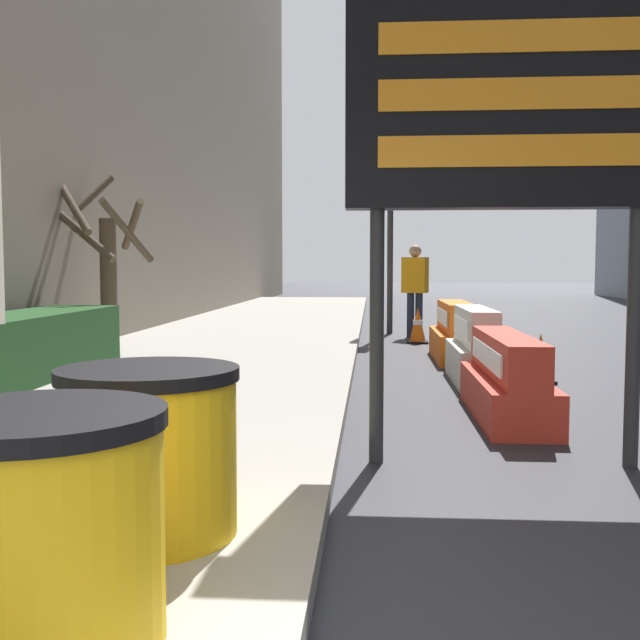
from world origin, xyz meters
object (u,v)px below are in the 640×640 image
(traffic_cone_mid, at_px, (540,359))
(traffic_light_near_curb, at_px, (391,174))
(jersey_barrier_white, at_px, (475,350))
(barrel_drum_foreground, at_px, (40,528))
(message_board, at_px, (508,97))
(jersey_barrier_orange_far, at_px, (455,334))
(barrel_drum_middle, at_px, (149,451))
(traffic_cone_near, at_px, (418,326))
(jersey_barrier_red_striped, at_px, (507,381))
(pedestrian_worker, at_px, (415,283))

(traffic_cone_mid, xyz_separation_m, traffic_light_near_curb, (-1.62, 6.26, 2.93))
(traffic_light_near_curb, bearing_deg, jersey_barrier_white, -82.10)
(barrel_drum_foreground, xyz_separation_m, traffic_light_near_curb, (1.43, 12.86, 2.68))
(barrel_drum_foreground, distance_m, traffic_cone_mid, 7.27)
(message_board, xyz_separation_m, jersey_barrier_orange_far, (0.32, 5.88, -2.13))
(barrel_drum_middle, height_order, jersey_barrier_orange_far, barrel_drum_middle)
(traffic_cone_near, xyz_separation_m, traffic_light_near_curb, (-0.46, 1.77, 2.90))
(barrel_drum_foreground, bearing_deg, traffic_cone_mid, 65.22)
(traffic_cone_near, height_order, traffic_cone_mid, traffic_cone_near)
(message_board, bearing_deg, traffic_cone_mid, 73.88)
(message_board, distance_m, jersey_barrier_red_striped, 2.76)
(jersey_barrier_red_striped, bearing_deg, barrel_drum_middle, -122.37)
(message_board, relative_size, traffic_light_near_curb, 0.75)
(jersey_barrier_orange_far, bearing_deg, traffic_cone_mid, -70.65)
(barrel_drum_foreground, relative_size, jersey_barrier_red_striped, 0.40)
(barrel_drum_middle, height_order, traffic_cone_near, barrel_drum_middle)
(pedestrian_worker, bearing_deg, traffic_cone_mid, 122.25)
(barrel_drum_middle, height_order, message_board, message_board)
(message_board, bearing_deg, barrel_drum_middle, -135.85)
(barrel_drum_middle, xyz_separation_m, traffic_light_near_curb, (1.37, 11.84, 2.68))
(message_board, xyz_separation_m, traffic_cone_mid, (1.08, 3.73, -2.21))
(traffic_light_near_curb, xyz_separation_m, pedestrian_worker, (0.47, -0.63, -2.16))
(traffic_light_near_curb, height_order, pedestrian_worker, traffic_light_near_curb)
(jersey_barrier_red_striped, height_order, traffic_cone_mid, jersey_barrier_red_striped)
(message_board, distance_m, traffic_light_near_curb, 10.02)
(traffic_cone_mid, height_order, pedestrian_worker, pedestrian_worker)
(barrel_drum_foreground, bearing_deg, jersey_barrier_white, 70.90)
(traffic_cone_mid, bearing_deg, jersey_barrier_white, 178.90)
(traffic_cone_mid, bearing_deg, traffic_cone_near, 104.59)
(traffic_cone_near, bearing_deg, barrel_drum_foreground, -99.63)
(barrel_drum_middle, bearing_deg, jersey_barrier_red_striped, 57.63)
(jersey_barrier_white, xyz_separation_m, traffic_cone_near, (-0.41, 4.47, -0.07))
(barrel_drum_middle, bearing_deg, pedestrian_worker, 80.70)
(traffic_cone_near, height_order, traffic_light_near_curb, traffic_light_near_curb)
(barrel_drum_foreground, relative_size, traffic_light_near_curb, 0.19)
(jersey_barrier_red_striped, distance_m, jersey_barrier_white, 2.07)
(jersey_barrier_red_striped, distance_m, pedestrian_worker, 7.73)
(traffic_cone_near, relative_size, pedestrian_worker, 0.36)
(message_board, distance_m, traffic_cone_near, 8.50)
(jersey_barrier_red_striped, bearing_deg, traffic_cone_near, 93.59)
(barrel_drum_middle, height_order, jersey_barrier_white, barrel_drum_middle)
(jersey_barrier_red_striped, bearing_deg, barrel_drum_foreground, -116.77)
(traffic_light_near_curb, relative_size, pedestrian_worker, 2.50)
(barrel_drum_middle, xyz_separation_m, traffic_cone_near, (1.83, 10.07, -0.21))
(jersey_barrier_red_striped, xyz_separation_m, jersey_barrier_white, (0.00, 2.07, 0.06))
(message_board, xyz_separation_m, pedestrian_worker, (-0.08, 9.35, -1.45))
(jersey_barrier_white, bearing_deg, traffic_cone_near, 95.25)
(pedestrian_worker, bearing_deg, traffic_light_near_curb, -33.02)
(traffic_cone_mid, bearing_deg, traffic_light_near_curb, 104.53)
(barrel_drum_foreground, xyz_separation_m, jersey_barrier_orange_far, (2.29, 8.75, -0.16))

